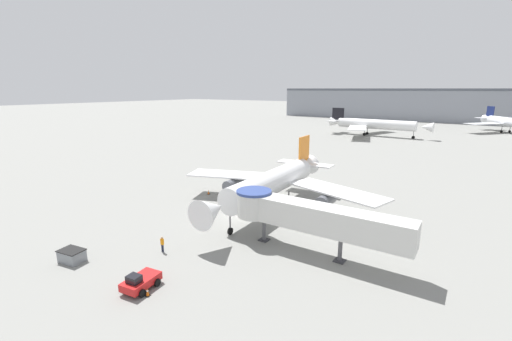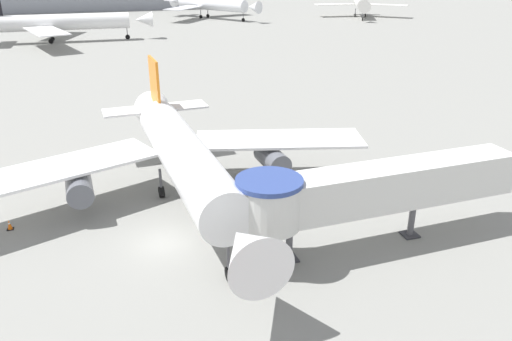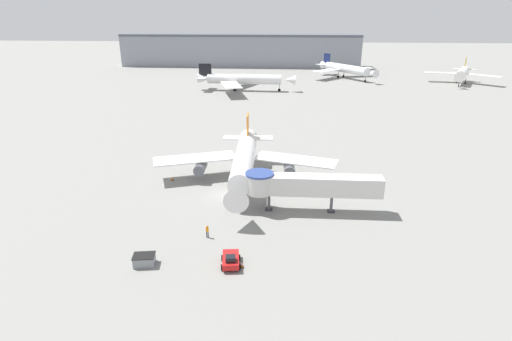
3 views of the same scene
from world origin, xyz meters
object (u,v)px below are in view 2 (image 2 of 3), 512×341
Objects in this scene: main_airplane at (183,156)px; background_jet_navy_tail at (210,4)px; background_jet_gold_tail at (361,3)px; background_jet_black_tail at (61,22)px; traffic_cone_port_wing at (9,225)px; jet_bridge at (363,189)px; traffic_cone_starboard_wing at (336,180)px.

main_airplane is 0.97× the size of background_jet_navy_tail.
background_jet_gold_tail is at bearing -48.05° from background_jet_navy_tail.
background_jet_navy_tail reaches higher than main_airplane.
background_jet_navy_tail is 0.89× the size of background_jet_black_tail.
background_jet_navy_tail reaches higher than traffic_cone_port_wing.
background_jet_gold_tail is at bearing -73.33° from background_jet_black_tail.
background_jet_navy_tail is at bearing 73.11° from main_airplane.
traffic_cone_port_wing is at bearing -179.06° from background_jet_black_tail.
background_jet_gold_tail is (68.84, 124.18, 0.29)m from jet_bridge.
background_jet_black_tail is at bearing 94.41° from main_airplane.
background_jet_gold_tail is 0.74× the size of background_jet_black_tail.
background_jet_navy_tail is at bearing -48.12° from background_jet_black_tail.
background_jet_navy_tail reaches higher than traffic_cone_starboard_wing.
main_airplane is 130.49m from background_jet_navy_tail.
traffic_cone_port_wing is 134.39m from background_jet_navy_tail.
background_jet_gold_tail reaches higher than background_jet_navy_tail.
background_jet_gold_tail reaches higher than background_jet_black_tail.
background_jet_navy_tail is at bearing -169.38° from background_jet_gold_tail.
background_jet_gold_tail is (65.78, 114.72, 4.10)m from traffic_cone_starboard_wing.
main_airplane is at bearing -137.42° from background_jet_navy_tail.
background_jet_black_tail is at bearing 105.09° from traffic_cone_starboard_wing.
background_jet_black_tail is (-43.13, -36.39, -0.05)m from background_jet_navy_tail.
background_jet_gold_tail is at bearing 52.58° from main_airplane.
main_airplane is 0.87× the size of background_jet_black_tail.
background_jet_gold_tail is at bearing 51.38° from traffic_cone_port_wing.
main_airplane is at bearing 0.83° from traffic_cone_port_wing.
background_jet_gold_tail reaches higher than traffic_cone_port_wing.
traffic_cone_starboard_wing is (3.06, 9.45, -3.81)m from jet_bridge.
main_airplane is 138.77m from background_jet_gold_tail.
jet_bridge is 141.98m from background_jet_gold_tail.
jet_bridge is 24.90m from traffic_cone_port_wing.
traffic_cone_starboard_wing is at bearing -131.78° from background_jet_navy_tail.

